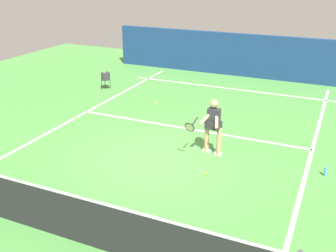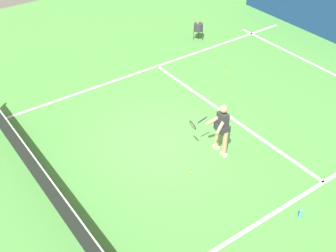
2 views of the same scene
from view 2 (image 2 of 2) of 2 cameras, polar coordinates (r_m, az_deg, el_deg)
ground_plane at (r=12.82m, az=-0.58°, el=-1.99°), size 25.06×25.06×0.00m
baseline_marking at (r=17.24m, az=19.35°, el=6.77°), size 8.54×0.10×0.01m
service_line_marking at (r=14.05m, az=7.37°, el=1.56°), size 7.54×0.10×0.01m
sideline_left_marking at (r=10.79m, az=11.29°, el=-12.11°), size 0.10×17.28×0.01m
sideline_right_marking at (r=15.51m, az=-8.66°, el=5.10°), size 0.10×17.28×0.01m
court_net at (r=11.32m, az=-15.75°, el=-6.47°), size 8.22×0.08×1.10m
tennis_player at (r=12.03m, az=6.77°, el=-0.16°), size 0.84×0.91×1.55m
tennis_ball_near at (r=16.13m, az=-3.41°, el=6.91°), size 0.07×0.07×0.07m
tennis_ball_mid at (r=11.79m, az=2.90°, el=-5.92°), size 0.07×0.07×0.07m
tennis_ball_far at (r=16.21m, az=7.49°, el=6.80°), size 0.07×0.07×0.07m
ball_hopper at (r=18.31m, az=3.89°, el=12.45°), size 0.36×0.36×0.74m
water_bottle at (r=11.08m, az=16.52°, el=-10.66°), size 0.07×0.07×0.24m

